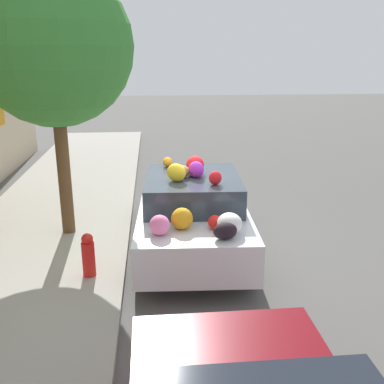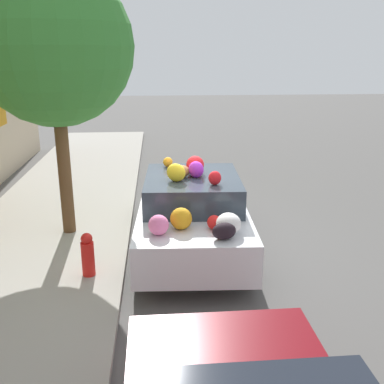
% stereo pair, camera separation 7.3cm
% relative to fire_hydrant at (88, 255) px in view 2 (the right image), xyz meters
% --- Properties ---
extents(ground_plane, '(60.00, 60.00, 0.00)m').
position_rel_fire_hydrant_xyz_m(ground_plane, '(1.11, -1.64, -0.46)').
color(ground_plane, '#565451').
extents(sidewalk_curb, '(24.00, 3.20, 0.11)m').
position_rel_fire_hydrant_xyz_m(sidewalk_curb, '(1.11, 1.06, -0.40)').
color(sidewalk_curb, '#9E998E').
rests_on(sidewalk_curb, ground).
extents(street_tree, '(2.78, 2.78, 4.82)m').
position_rel_fire_hydrant_xyz_m(street_tree, '(1.85, 0.63, 3.07)').
color(street_tree, brown).
rests_on(street_tree, sidewalk_curb).
extents(fire_hydrant, '(0.20, 0.20, 0.70)m').
position_rel_fire_hydrant_xyz_m(fire_hydrant, '(0.00, 0.00, 0.00)').
color(fire_hydrant, red).
rests_on(fire_hydrant, sidewalk_curb).
extents(art_car, '(4.19, 2.00, 1.73)m').
position_rel_fire_hydrant_xyz_m(art_car, '(1.04, -1.70, 0.29)').
color(art_car, silver).
rests_on(art_car, ground).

